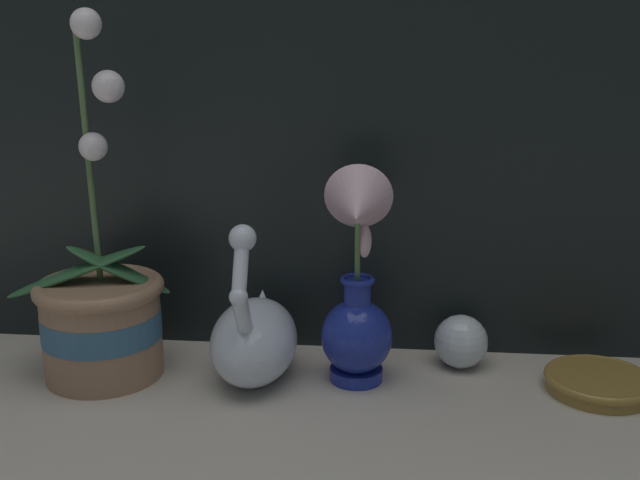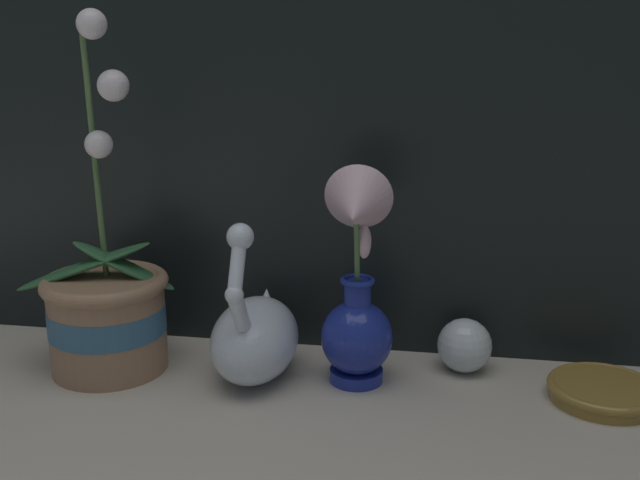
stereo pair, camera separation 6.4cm
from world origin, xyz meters
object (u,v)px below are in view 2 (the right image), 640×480
Objects in this scene: blue_vase at (356,297)px; glass_sphere at (465,345)px; amber_dish at (604,390)px; orchid_potted_plant at (107,308)px; swan_figurine at (255,334)px.

glass_sphere is at bearing 24.62° from blue_vase.
amber_dish is at bearing 0.97° from blue_vase.
glass_sphere is 0.53× the size of amber_dish.
orchid_potted_plant is 6.43× the size of glass_sphere.
glass_sphere is 0.19m from amber_dish.
blue_vase is at bearing 0.95° from orchid_potted_plant.
glass_sphere is (0.14, 0.07, -0.09)m from blue_vase.
glass_sphere is (0.49, 0.07, -0.05)m from orchid_potted_plant.
blue_vase reaches higher than amber_dish.
blue_vase is 0.34m from amber_dish.
orchid_potted_plant is 1.63× the size of blue_vase.
orchid_potted_plant reaches higher than swan_figurine.
swan_figurine is 0.29m from glass_sphere.
blue_vase is at bearing -0.85° from swan_figurine.
blue_vase reaches higher than glass_sphere.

